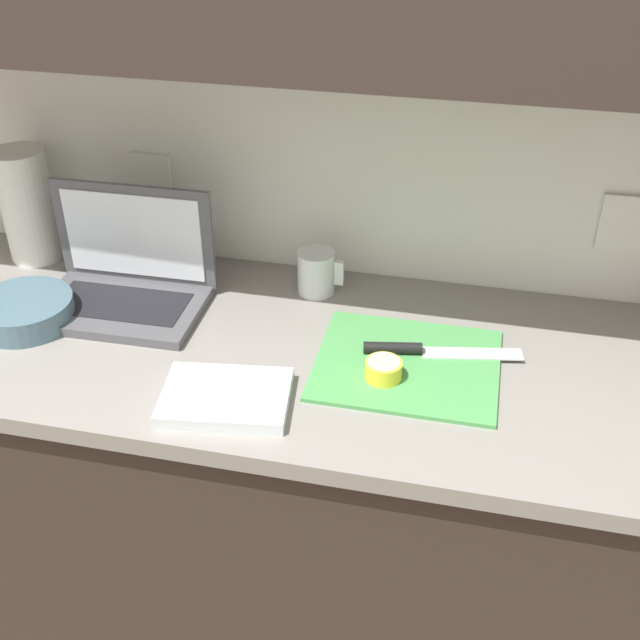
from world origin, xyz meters
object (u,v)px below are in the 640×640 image
(bowl_white, at_px, (25,311))
(paper_towel_roll, at_px, (28,206))
(cutting_board, at_px, (407,365))
(laptop, at_px, (127,278))
(lemon_half_cut, at_px, (383,369))
(knife, at_px, (415,349))
(measuring_cup, at_px, (316,272))

(bowl_white, height_order, paper_towel_roll, paper_towel_roll)
(cutting_board, bearing_deg, bowl_white, -178.59)
(bowl_white, bearing_deg, cutting_board, 1.41)
(laptop, xyz_separation_m, bowl_white, (-0.17, -0.12, -0.03))
(cutting_board, height_order, bowl_white, bowl_white)
(cutting_board, height_order, lemon_half_cut, lemon_half_cut)
(laptop, distance_m, knife, 0.61)
(knife, height_order, lemon_half_cut, lemon_half_cut)
(laptop, distance_m, cutting_board, 0.61)
(laptop, relative_size, measuring_cup, 3.45)
(lemon_half_cut, bearing_deg, laptop, 164.58)
(cutting_board, distance_m, measuring_cup, 0.32)
(measuring_cup, height_order, bowl_white, measuring_cup)
(measuring_cup, relative_size, bowl_white, 0.51)
(lemon_half_cut, height_order, bowl_white, bowl_white)
(laptop, relative_size, bowl_white, 1.77)
(cutting_board, height_order, paper_towel_roll, paper_towel_roll)
(bowl_white, bearing_deg, knife, 3.90)
(bowl_white, bearing_deg, lemon_half_cut, -2.69)
(knife, height_order, bowl_white, bowl_white)
(knife, xyz_separation_m, bowl_white, (-0.77, -0.05, 0.01))
(laptop, bearing_deg, paper_towel_roll, 153.88)
(knife, xyz_separation_m, measuring_cup, (-0.23, 0.19, 0.03))
(lemon_half_cut, relative_size, bowl_white, 0.35)
(cutting_board, xyz_separation_m, paper_towel_roll, (-0.88, 0.24, 0.12))
(measuring_cup, bearing_deg, laptop, -161.65)
(knife, bearing_deg, cutting_board, -115.97)
(measuring_cup, distance_m, paper_towel_roll, 0.66)
(lemon_half_cut, height_order, measuring_cup, measuring_cup)
(measuring_cup, bearing_deg, paper_towel_roll, 179.06)
(bowl_white, bearing_deg, laptop, 35.49)
(laptop, distance_m, bowl_white, 0.21)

